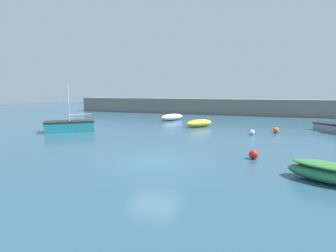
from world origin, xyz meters
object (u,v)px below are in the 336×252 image
Objects in this scene: mooring_buoy_orange at (276,130)px; rowboat_with_red_cover at (330,173)px; mooring_buoy_white at (252,132)px; mooring_buoy_red at (254,154)px; rowboat_blue_near at (172,117)px; sailboat_short_mast at (70,126)px; open_tender_yellow at (199,123)px.

rowboat_with_red_cover is at bearing -84.28° from mooring_buoy_orange.
rowboat_with_red_cover reaches higher than mooring_buoy_orange.
mooring_buoy_red is at bearing -87.98° from mooring_buoy_white.
mooring_buoy_red is at bearing 58.01° from rowboat_blue_near.
sailboat_short_mast is 1.33× the size of open_tender_yellow.
sailboat_short_mast reaches higher than open_tender_yellow.
open_tender_yellow is 0.89× the size of rowboat_blue_near.
sailboat_short_mast is 13.03m from rowboat_blue_near.
rowboat_with_red_cover is at bearing -44.29° from mooring_buoy_red.
open_tender_yellow is at bearing 115.44° from mooring_buoy_red.
mooring_buoy_red is 0.99× the size of mooring_buoy_orange.
mooring_buoy_red is 8.09m from mooring_buoy_white.
mooring_buoy_white is at bearing 92.64° from open_tender_yellow.
mooring_buoy_red is at bearing -99.52° from mooring_buoy_orange.
mooring_buoy_white is (9.61, -8.19, -0.18)m from rowboat_blue_near.
sailboat_short_mast is 16.24m from mooring_buoy_red.
mooring_buoy_orange is 2.53m from mooring_buoy_white.
rowboat_with_red_cover is 16.54m from open_tender_yellow.
mooring_buoy_red is at bearing 124.87° from sailboat_short_mast.
mooring_buoy_red is 1.16× the size of mooring_buoy_white.
rowboat_with_red_cover is 0.91× the size of rowboat_blue_near.
sailboat_short_mast is at bearing -175.97° from rowboat_with_red_cover.
rowboat_with_red_cover is (18.48, -7.37, -0.10)m from sailboat_short_mast.
rowboat_blue_near reaches higher than rowboat_with_red_cover.
mooring_buoy_white is at bearing 92.02° from mooring_buoy_red.
rowboat_with_red_cover is 22.97m from rowboat_blue_near.
mooring_buoy_white is (-0.28, 8.08, -0.03)m from mooring_buoy_red.
open_tender_yellow is 12.69m from mooring_buoy_red.
rowboat_blue_near is at bearing 121.31° from mooring_buoy_red.
rowboat_blue_near reaches higher than mooring_buoy_white.
mooring_buoy_white is (-3.17, 10.90, -0.18)m from rowboat_with_red_cover.
mooring_buoy_red is at bearing 161.48° from rowboat_with_red_cover.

